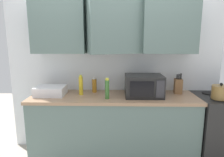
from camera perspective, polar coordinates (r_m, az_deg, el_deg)
name	(u,v)px	position (r m, az deg, el deg)	size (l,w,h in m)	color
wall_back_with_cabinets	(114,44)	(2.73, 0.57, 10.09)	(3.06, 0.55, 2.60)	white
counter_run	(114,127)	(2.76, 0.46, -13.98)	(2.19, 0.63, 0.90)	slate
stove_range	(223,129)	(3.10, 29.75, -12.61)	(0.76, 0.64, 0.91)	black
kettle	(220,92)	(2.73, 29.07, -3.53)	(0.21, 0.21, 0.20)	olive
microwave	(144,86)	(2.57, 9.27, -2.09)	(0.48, 0.37, 0.28)	black
dish_rack	(51,91)	(2.73, -17.45, -3.43)	(0.38, 0.30, 0.12)	silver
knife_block	(178,86)	(2.83, 18.73, -2.06)	(0.11, 0.13, 0.28)	brown
bottle_yellow_mustard	(81,85)	(2.64, -9.06, -2.01)	(0.05, 0.05, 0.27)	gold
bottle_amber_vinegar	(94,85)	(2.75, -5.16, -2.00)	(0.06, 0.06, 0.21)	#AD701E
bottle_green_oil	(107,89)	(2.43, -1.43, -3.04)	(0.05, 0.05, 0.26)	#386B2D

